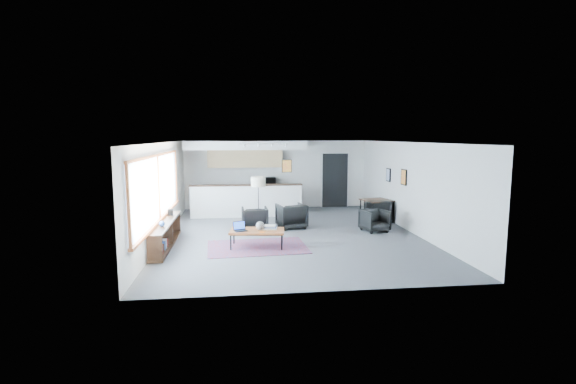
{
  "coord_description": "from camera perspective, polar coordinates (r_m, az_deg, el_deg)",
  "views": [
    {
      "loc": [
        -1.46,
        -11.54,
        2.77
      ],
      "look_at": [
        -0.03,
        0.4,
        1.16
      ],
      "focal_mm": 26.0,
      "sensor_mm": 36.0,
      "label": 1
    }
  ],
  "objects": [
    {
      "name": "window",
      "position": [
        10.91,
        -17.33,
        0.37
      ],
      "size": [
        0.1,
        5.95,
        1.66
      ],
      "color": "#8CBFFF",
      "rests_on": "room"
    },
    {
      "name": "kilim_rug",
      "position": [
        10.59,
        -4.23,
        -7.5
      ],
      "size": [
        2.55,
        1.82,
        0.01
      ],
      "rotation": [
        0.0,
        0.0,
        0.06
      ],
      "color": "#532B41",
      "rests_on": "floor"
    },
    {
      "name": "coaster",
      "position": [
        10.24,
        -3.58,
        -5.5
      ],
      "size": [
        0.14,
        0.14,
        0.01
      ],
      "rotation": [
        0.0,
        0.0,
        -0.37
      ],
      "color": "#E5590C",
      "rests_on": "coffee_table"
    },
    {
      "name": "armchair_right",
      "position": [
        12.65,
        0.47,
        -3.11
      ],
      "size": [
        0.94,
        0.9,
        0.82
      ],
      "primitive_type": "imported",
      "rotation": [
        0.0,
        0.0,
        3.35
      ],
      "color": "black",
      "rests_on": "floor"
    },
    {
      "name": "armchair_left",
      "position": [
        12.36,
        -4.56,
        -3.52
      ],
      "size": [
        0.76,
        0.72,
        0.76
      ],
      "primitive_type": "imported",
      "rotation": [
        0.0,
        0.0,
        3.17
      ],
      "color": "black",
      "rests_on": "floor"
    },
    {
      "name": "kitchenette",
      "position": [
        15.32,
        -5.81,
        2.39
      ],
      "size": [
        4.2,
        1.96,
        2.6
      ],
      "color": "white",
      "rests_on": "floor"
    },
    {
      "name": "laptop",
      "position": [
        10.47,
        -6.59,
        -4.91
      ],
      "size": [
        0.37,
        0.34,
        0.22
      ],
      "rotation": [
        0.0,
        0.0,
        0.32
      ],
      "color": "black",
      "rests_on": "coffee_table"
    },
    {
      "name": "ceramic_pot",
      "position": [
        10.44,
        -3.82,
        -4.64
      ],
      "size": [
        0.22,
        0.22,
        0.22
      ],
      "rotation": [
        0.0,
        0.0,
        -0.3
      ],
      "color": "gray",
      "rests_on": "coffee_table"
    },
    {
      "name": "room",
      "position": [
        11.73,
        0.4,
        0.44
      ],
      "size": [
        7.02,
        9.02,
        2.62
      ],
      "color": "#4B4B4E",
      "rests_on": "ground"
    },
    {
      "name": "book_stack",
      "position": [
        10.57,
        -2.44,
        -4.83
      ],
      "size": [
        0.37,
        0.31,
        0.1
      ],
      "rotation": [
        0.0,
        0.0,
        -0.16
      ],
      "color": "silver",
      "rests_on": "coffee_table"
    },
    {
      "name": "floor_lamp",
      "position": [
        12.62,
        -4.09,
        1.15
      ],
      "size": [
        0.5,
        0.5,
        1.55
      ],
      "rotation": [
        0.0,
        0.0,
        -0.13
      ],
      "color": "black",
      "rests_on": "floor"
    },
    {
      "name": "dining_chair_near",
      "position": [
        12.46,
        11.76,
        -3.93
      ],
      "size": [
        0.71,
        0.68,
        0.61
      ],
      "primitive_type": "imported",
      "rotation": [
        0.0,
        0.0,
        0.25
      ],
      "color": "black",
      "rests_on": "floor"
    },
    {
      "name": "console",
      "position": [
        10.93,
        -16.39,
        -5.59
      ],
      "size": [
        0.35,
        3.0,
        0.8
      ],
      "color": "#311D11",
      "rests_on": "floor"
    },
    {
      "name": "doorway",
      "position": [
        16.49,
        6.41,
        1.69
      ],
      "size": [
        1.1,
        0.12,
        2.15
      ],
      "color": "black",
      "rests_on": "room"
    },
    {
      "name": "dining_chair_far",
      "position": [
        13.86,
        12.08,
        -2.6
      ],
      "size": [
        0.78,
        0.75,
        0.69
      ],
      "primitive_type": "imported",
      "rotation": [
        0.0,
        0.0,
        2.95
      ],
      "color": "black",
      "rests_on": "floor"
    },
    {
      "name": "microwave",
      "position": [
        15.82,
        -2.66,
        1.61
      ],
      "size": [
        0.54,
        0.31,
        0.36
      ],
      "primitive_type": "imported",
      "rotation": [
        0.0,
        0.0,
        -0.04
      ],
      "color": "black",
      "rests_on": "kitchenette"
    },
    {
      "name": "track_light",
      "position": [
        13.77,
        -3.21,
        6.62
      ],
      "size": [
        1.6,
        0.07,
        0.15
      ],
      "color": "silver",
      "rests_on": "room"
    },
    {
      "name": "dining_table",
      "position": [
        13.86,
        12.05,
        -1.29
      ],
      "size": [
        1.04,
        1.04,
        0.72
      ],
      "rotation": [
        0.0,
        0.0,
        0.25
      ],
      "color": "#311D11",
      "rests_on": "floor"
    },
    {
      "name": "wall_art_lower",
      "position": [
        12.98,
        15.55,
        1.97
      ],
      "size": [
        0.03,
        0.38,
        0.48
      ],
      "color": "black",
      "rests_on": "room"
    },
    {
      "name": "wall_art_upper",
      "position": [
        14.19,
        13.55,
        2.29
      ],
      "size": [
        0.03,
        0.34,
        0.44
      ],
      "color": "black",
      "rests_on": "room"
    },
    {
      "name": "coffee_table",
      "position": [
        10.5,
        -4.25,
        -5.39
      ],
      "size": [
        1.42,
        0.88,
        0.44
      ],
      "rotation": [
        0.0,
        0.0,
        -0.12
      ],
      "color": "brown",
      "rests_on": "floor"
    }
  ]
}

